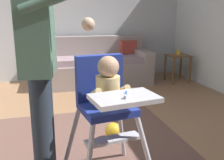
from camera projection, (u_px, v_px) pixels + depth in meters
The scene contains 8 objects.
ground at pixel (94, 147), 2.61m from camera, with size 6.32×7.26×0.10m, color #9C704E.
wall_far at pixel (65, 13), 4.97m from camera, with size 5.52×0.06×2.59m, color silver.
couch at pixel (98, 65), 4.84m from camera, with size 1.92×0.86×0.86m.
high_chair at pixel (107, 96), 1.84m from camera, with size 0.68×0.79×0.98m.
adult_standing at pixel (40, 60), 1.72m from camera, with size 0.51×0.54×1.68m.
toy_ball at pixel (114, 131), 2.64m from camera, with size 0.18×0.18×0.18m, color gold.
side_table at pixel (178, 62), 4.89m from camera, with size 0.40×0.40×0.52m.
sippy_cup at pixel (178, 52), 4.85m from camera, with size 0.07×0.07×0.10m, color gold.
Camera 1 is at (-0.43, -2.33, 1.24)m, focal length 41.44 mm.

